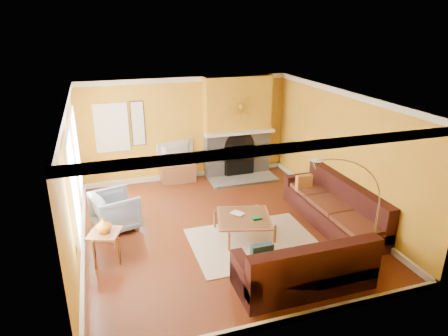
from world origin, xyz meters
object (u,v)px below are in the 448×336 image
object	(u,v)px
sectional_sofa	(293,219)
armchair	(115,211)
side_table	(106,246)
coffee_table	(244,226)
media_console	(178,173)
arc_lamp	(348,218)

from	to	relation	value
sectional_sofa	armchair	world-z (taller)	sectional_sofa
side_table	coffee_table	bearing A→B (deg)	1.71
media_console	side_table	distance (m)	3.81
media_console	armchair	xyz separation A→B (m)	(-1.73, -2.10, 0.15)
sectional_sofa	arc_lamp	distance (m)	1.41
coffee_table	arc_lamp	size ratio (longest dim) A/B	0.49
armchair	side_table	distance (m)	1.19
coffee_table	media_console	size ratio (longest dim) A/B	1.16
coffee_table	arc_lamp	xyz separation A→B (m)	(1.15, -1.70, 0.85)
sectional_sofa	coffee_table	xyz separation A→B (m)	(-0.83, 0.46, -0.25)
coffee_table	side_table	bearing A→B (deg)	-178.29
coffee_table	armchair	bearing A→B (deg)	155.76
sectional_sofa	arc_lamp	world-z (taller)	arc_lamp
coffee_table	side_table	size ratio (longest dim) A/B	1.82
media_console	armchair	size ratio (longest dim) A/B	1.03
media_console	arc_lamp	bearing A→B (deg)	-69.53
media_console	sectional_sofa	bearing A→B (deg)	-67.62
side_table	arc_lamp	world-z (taller)	arc_lamp
media_console	coffee_table	bearing A→B (deg)	-78.15
arc_lamp	side_table	bearing A→B (deg)	156.90
coffee_table	sectional_sofa	bearing A→B (deg)	-29.04
coffee_table	side_table	world-z (taller)	side_table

